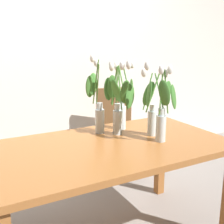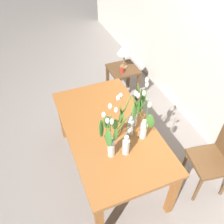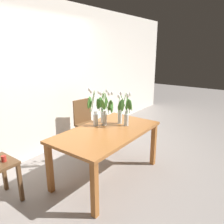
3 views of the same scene
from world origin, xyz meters
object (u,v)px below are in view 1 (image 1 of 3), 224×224
at_px(dining_table, 110,157).
at_px(tulip_vase_4, 154,112).
at_px(dining_chair, 117,126).
at_px(tulip_vase_2, 118,104).
at_px(tulip_vase_0, 97,107).
at_px(tulip_vase_3, 161,112).
at_px(tulip_vase_1, 122,107).

relative_size(dining_table, tulip_vase_4, 3.23).
bearing_deg(dining_chair, tulip_vase_2, -119.11).
distance_m(tulip_vase_0, tulip_vase_3, 0.49).
xyz_separation_m(tulip_vase_3, tulip_vase_4, (0.03, 0.12, -0.03)).
relative_size(tulip_vase_2, dining_chair, 0.59).
bearing_deg(tulip_vase_0, tulip_vase_2, -50.70).
bearing_deg(tulip_vase_4, tulip_vase_1, 111.62).
bearing_deg(tulip_vase_0, tulip_vase_1, -9.01).
height_order(dining_table, tulip_vase_3, tulip_vase_3).
relative_size(tulip_vase_2, tulip_vase_4, 1.10).
bearing_deg(tulip_vase_2, tulip_vase_3, -59.73).
distance_m(tulip_vase_0, tulip_vase_1, 0.20).
distance_m(tulip_vase_1, tulip_vase_4, 0.28).
distance_m(tulip_vase_1, tulip_vase_3, 0.39).
relative_size(tulip_vase_0, tulip_vase_3, 1.06).
bearing_deg(tulip_vase_4, tulip_vase_2, 139.79).
height_order(dining_table, tulip_vase_0, tulip_vase_0).
bearing_deg(dining_table, tulip_vase_2, 46.12).
relative_size(tulip_vase_1, dining_chair, 0.57).
bearing_deg(tulip_vase_4, tulip_vase_0, 135.66).
relative_size(tulip_vase_0, tulip_vase_4, 1.17).
relative_size(dining_table, tulip_vase_2, 2.93).
relative_size(dining_table, tulip_vase_0, 2.77).
distance_m(dining_table, tulip_vase_1, 0.45).
distance_m(tulip_vase_1, dining_chair, 0.92).
bearing_deg(dining_table, tulip_vase_3, -21.48).
bearing_deg(dining_table, tulip_vase_4, -0.98).
relative_size(tulip_vase_0, tulip_vase_2, 1.06).
relative_size(tulip_vase_1, tulip_vase_3, 0.98).
distance_m(tulip_vase_2, tulip_vase_3, 0.33).
bearing_deg(tulip_vase_3, tulip_vase_1, 101.09).
bearing_deg(tulip_vase_2, tulip_vase_1, 46.91).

